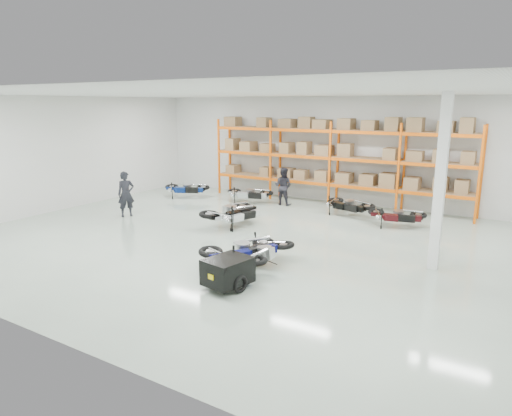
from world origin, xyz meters
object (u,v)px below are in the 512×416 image
Objects in this scene: moto_back_a at (186,186)px; moto_black_far_left at (231,208)px; moto_back_d at (397,212)px; person_left at (126,194)px; moto_silver_left at (236,211)px; moto_touring_right at (263,248)px; person_back at (283,186)px; moto_blue_centre at (242,246)px; trailer at (228,271)px; moto_back_b at (249,191)px; moto_back_c at (348,202)px.

moto_black_far_left is at bearing -146.10° from moto_back_a.
moto_back_a is at bearing 77.07° from moto_back_d.
moto_black_far_left is 1.19× the size of moto_back_d.
moto_black_far_left is 1.18× the size of person_left.
person_left is (-4.39, -0.89, 0.31)m from moto_silver_left.
moto_back_a is at bearing 140.72° from moto_touring_right.
person_back is (4.15, 4.88, -0.06)m from person_left.
moto_touring_right is 7.72m from person_back.
moto_blue_centre is 1.07× the size of trailer.
moto_touring_right is (3.10, -3.11, -0.07)m from moto_black_far_left.
moto_blue_centre reaches higher than moto_back_a.
moto_blue_centre is 4.05m from moto_silver_left.
moto_back_b is at bearing -103.89° from moto_back_a.
moto_back_a is at bearing -13.86° from moto_silver_left.
moto_back_b is 1.02× the size of person_left.
person_left is (-7.17, -4.44, 0.32)m from moto_back_c.
moto_back_b reaches higher than moto_back_d.
person_left reaches higher than trailer.
moto_back_b is 1.10× the size of person_back.
moto_black_far_left is 3.94m from person_back.
moto_back_c is at bearing 59.53° from moto_back_d.
moto_touring_right is at bearing -160.69° from moto_back_b.
moto_silver_left is at bearing -46.52° from person_left.
moto_black_far_left is at bearing 134.17° from moto_touring_right.
moto_back_a reaches higher than moto_back_c.
moto_back_b is (-1.45, 3.46, -0.08)m from moto_black_far_left.
moto_back_b is (-4.05, 6.78, -0.04)m from moto_blue_centre.
moto_back_c reaches higher than moto_back_d.
moto_back_c is at bearing -64.02° from moto_blue_centre.
moto_silver_left is at bearing 90.84° from person_back.
person_back is at bearing 65.52° from moto_back_d.
moto_back_a is at bearing 111.24° from moto_back_c.
person_back is at bearing -79.07° from moto_black_far_left.
moto_back_d is (9.55, -0.15, -0.03)m from moto_back_a.
moto_back_c is at bearing 169.11° from person_back.
moto_back_d is (1.92, 7.53, 0.10)m from trailer.
moto_back_d is 1.07× the size of person_back.
moto_back_b is at bearing 124.00° from moto_touring_right.
person_left is at bearing 162.67° from moto_touring_right.
moto_back_d is (1.92, 5.94, -0.03)m from moto_touring_right.
moto_silver_left is 4.49m from person_left.
moto_back_d is 0.99× the size of person_left.
moto_blue_centre is at bearing -164.57° from moto_back_b.
moto_black_far_left is 1.13× the size of moto_back_a.
moto_back_d is at bearing 86.88° from trailer.
moto_silver_left reaches higher than moto_back_d.
trailer is (3.10, -4.71, -0.20)m from moto_black_far_left.
moto_back_b is 4.44m from moto_back_c.
trailer is 8.21m from person_left.
moto_black_far_left is 1.27× the size of person_back.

